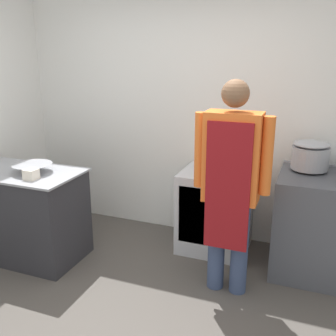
{
  "coord_description": "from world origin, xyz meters",
  "views": [
    {
      "loc": [
        1.24,
        -2.06,
        1.96
      ],
      "look_at": [
        0.06,
        0.99,
        0.96
      ],
      "focal_mm": 42.0,
      "sensor_mm": 36.0,
      "label": 1
    }
  ],
  "objects_px": {
    "mixing_bowl": "(33,168)",
    "stock_pot": "(310,155)",
    "fridge_unit": "(215,211)",
    "person_cook": "(231,178)",
    "stove": "(326,226)",
    "plastic_tub": "(31,174)"
  },
  "relations": [
    {
      "from": "person_cook",
      "to": "stove",
      "type": "bearing_deg",
      "value": 37.28
    },
    {
      "from": "mixing_bowl",
      "to": "stock_pot",
      "type": "height_order",
      "value": "stock_pot"
    },
    {
      "from": "fridge_unit",
      "to": "plastic_tub",
      "type": "bearing_deg",
      "value": -146.23
    },
    {
      "from": "fridge_unit",
      "to": "mixing_bowl",
      "type": "height_order",
      "value": "mixing_bowl"
    },
    {
      "from": "fridge_unit",
      "to": "stock_pot",
      "type": "distance_m",
      "value": 1.06
    },
    {
      "from": "fridge_unit",
      "to": "mixing_bowl",
      "type": "xyz_separation_m",
      "value": [
        -1.53,
        -0.79,
        0.5
      ]
    },
    {
      "from": "stock_pot",
      "to": "plastic_tub",
      "type": "bearing_deg",
      "value": -156.52
    },
    {
      "from": "mixing_bowl",
      "to": "fridge_unit",
      "type": "bearing_deg",
      "value": 27.22
    },
    {
      "from": "fridge_unit",
      "to": "person_cook",
      "type": "relative_size",
      "value": 0.46
    },
    {
      "from": "fridge_unit",
      "to": "mixing_bowl",
      "type": "distance_m",
      "value": 1.79
    },
    {
      "from": "stove",
      "to": "mixing_bowl",
      "type": "relative_size",
      "value": 2.58
    },
    {
      "from": "plastic_tub",
      "to": "mixing_bowl",
      "type": "bearing_deg",
      "value": 126.13
    },
    {
      "from": "fridge_unit",
      "to": "person_cook",
      "type": "height_order",
      "value": "person_cook"
    },
    {
      "from": "plastic_tub",
      "to": "stock_pot",
      "type": "relative_size",
      "value": 0.33
    },
    {
      "from": "stove",
      "to": "mixing_bowl",
      "type": "height_order",
      "value": "mixing_bowl"
    },
    {
      "from": "stove",
      "to": "mixing_bowl",
      "type": "distance_m",
      "value": 2.69
    },
    {
      "from": "person_cook",
      "to": "stock_pot",
      "type": "relative_size",
      "value": 5.45
    },
    {
      "from": "mixing_bowl",
      "to": "stock_pot",
      "type": "relative_size",
      "value": 1.13
    },
    {
      "from": "person_cook",
      "to": "fridge_unit",
      "type": "bearing_deg",
      "value": 113.03
    },
    {
      "from": "plastic_tub",
      "to": "stock_pot",
      "type": "bearing_deg",
      "value": 23.48
    },
    {
      "from": "fridge_unit",
      "to": "stove",
      "type": "bearing_deg",
      "value": -5.18
    },
    {
      "from": "stove",
      "to": "fridge_unit",
      "type": "height_order",
      "value": "stove"
    }
  ]
}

